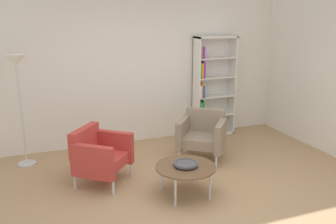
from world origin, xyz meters
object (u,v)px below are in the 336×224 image
Objects in this scene: bookshelf_tall at (211,87)px; floor_lamp_torchiere at (17,74)px; coffee_table_low at (186,168)px; armchair_near_window at (99,154)px; decorative_bowl at (186,164)px; armchair_by_bookshelf at (202,134)px.

bookshelf_tall reaches higher than floor_lamp_torchiere.
bookshelf_tall is 2.63m from coffee_table_low.
floor_lamp_torchiere is (-0.97, 1.03, 1.03)m from armchair_near_window.
armchair_near_window is (-0.98, 0.78, -0.02)m from decorative_bowl.
armchair_by_bookshelf is (1.74, 0.28, 0.00)m from armchair_near_window.
armchair_near_window is at bearing 141.30° from decorative_bowl.
coffee_table_low is at bearing -124.57° from bookshelf_tall.
armchair_near_window is at bearing -151.33° from bookshelf_tall.
bookshelf_tall is 2.62m from decorative_bowl.
decorative_bowl is 1.25m from armchair_near_window.
bookshelf_tall reaches higher than armchair_near_window.
bookshelf_tall is 1.37m from armchair_by_bookshelf.
bookshelf_tall is at bearing 55.43° from coffee_table_low.
coffee_table_low is at bearing -88.89° from armchair_near_window.
floor_lamp_torchiere reaches higher than coffee_table_low.
bookshelf_tall is 3.46m from floor_lamp_torchiere.
armchair_near_window is (-2.44, -1.33, -0.53)m from bookshelf_tall.
decorative_bowl is 0.18× the size of floor_lamp_torchiere.
bookshelf_tall is 1.09× the size of floor_lamp_torchiere.
coffee_table_low is 0.84× the size of armchair_near_window.
decorative_bowl is 2.85m from floor_lamp_torchiere.
floor_lamp_torchiere is at bearing -174.93° from bookshelf_tall.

